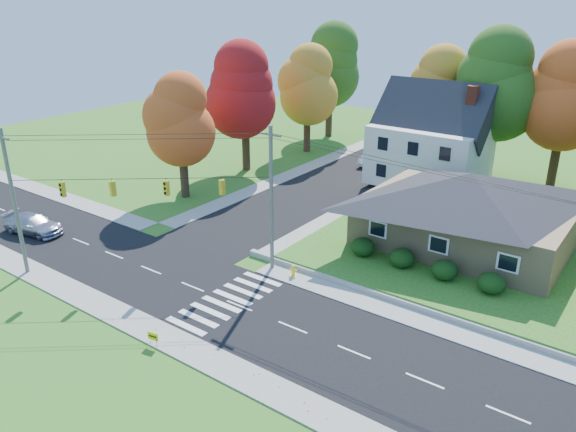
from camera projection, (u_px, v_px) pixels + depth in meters
name	position (u px, v px, depth m)	size (l,w,h in m)	color
ground	(239.00, 306.00, 34.10)	(120.00, 120.00, 0.00)	#3D7923
road_main	(239.00, 306.00, 34.10)	(90.00, 8.00, 0.02)	black
road_cross	(346.00, 177.00, 57.97)	(8.00, 44.00, 0.02)	black
sidewalk_north	(288.00, 274.00, 37.83)	(90.00, 2.00, 0.08)	#9C9A90
sidewalk_south	(179.00, 344.00, 30.34)	(90.00, 2.00, 0.08)	#9C9A90
lawn	(550.00, 240.00, 42.60)	(30.00, 30.00, 0.50)	#3D7923
ranch_house	(467.00, 208.00, 40.48)	(14.60, 10.60, 5.40)	tan
colonial_house	(431.00, 141.00, 53.35)	(10.40, 8.40, 9.60)	silver
hedge_row	(423.00, 264.00, 36.90)	(10.70, 1.70, 1.27)	#163A10
traffic_infrastructure	(250.00, 220.00, 33.29)	(38.10, 10.66, 10.00)	#666059
tree_lot_0	(439.00, 91.00, 57.59)	(6.72, 6.72, 12.51)	#3F2A19
tree_lot_1	(497.00, 85.00, 53.06)	(7.84, 7.84, 14.60)	#3F2A19
tree_lot_2	(566.00, 97.00, 50.75)	(7.28, 7.28, 13.56)	#3F2A19
tree_west_0	(180.00, 121.00, 49.77)	(6.16, 6.16, 11.47)	#3F2A19
tree_west_1	(244.00, 90.00, 57.33)	(7.28, 7.28, 13.56)	#3F2A19
tree_west_2	(308.00, 85.00, 64.51)	(6.72, 6.72, 12.51)	#3F2A19
tree_west_3	(330.00, 66.00, 71.12)	(7.84, 7.84, 14.60)	#3F2A19
silver_sedan	(33.00, 224.00, 44.18)	(2.09, 5.15, 1.50)	#A4A4B5
white_car	(373.00, 157.00, 62.01)	(1.75, 5.02, 1.65)	white
fire_hydrant	(293.00, 271.00, 37.51)	(0.50, 0.38, 0.86)	yellow
yard_sign	(153.00, 337.00, 30.02)	(0.67, 0.14, 0.85)	black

